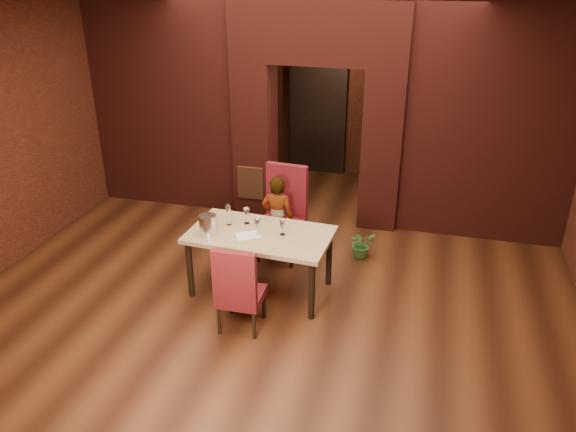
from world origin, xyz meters
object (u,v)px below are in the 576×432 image
person_seated (277,219)px  water_bottle (228,214)px  wine_glass_c (282,227)px  wine_glass_a (247,216)px  dining_table (261,262)px  chair_far (281,215)px  potted_plant (362,244)px  chair_near (241,286)px  wine_glass_b (257,226)px  wine_bucket (208,225)px

person_seated → water_bottle: bearing=56.8°
wine_glass_c → wine_glass_a: bearing=160.5°
dining_table → wine_glass_a: size_ratio=8.25×
chair_far → person_seated: (-0.02, -0.09, -0.03)m
water_bottle → potted_plant: bearing=34.4°
chair_near → wine_glass_b: (-0.03, 0.70, 0.36)m
dining_table → chair_far: 0.89m
chair_near → potted_plant: chair_near is taller
chair_near → potted_plant: (1.03, 1.86, -0.32)m
chair_far → wine_glass_b: chair_far is taller
potted_plant → dining_table: bearing=-133.2°
chair_near → person_seated: bearing=-90.5°
potted_plant → wine_glass_c: bearing=-125.7°
wine_glass_c → water_bottle: 0.69m
chair_far → wine_glass_c: size_ratio=6.74×
dining_table → wine_glass_b: wine_glass_b is taller
chair_far → wine_bucket: size_ratio=5.05×
wine_glass_b → wine_glass_a: bearing=131.7°
wine_glass_a → wine_glass_c: (0.49, -0.17, -0.01)m
wine_glass_c → wine_bucket: bearing=-165.2°
wine_glass_b → wine_bucket: (-0.54, -0.15, 0.02)m
wine_glass_c → water_bottle: bearing=172.6°
chair_far → chair_near: (0.01, -1.60, -0.11)m
dining_table → wine_glass_c: wine_glass_c is taller
dining_table → water_bottle: bearing=168.7°
chair_near → wine_glass_a: (-0.24, 0.94, 0.36)m
chair_far → wine_glass_c: bearing=-67.9°
dining_table → wine_bucket: size_ratio=6.76×
dining_table → wine_bucket: 0.77m
chair_near → potted_plant: size_ratio=2.72×
wine_glass_a → water_bottle: (-0.19, -0.08, 0.03)m
wine_bucket → potted_plant: (1.60, 1.31, -0.70)m
person_seated → water_bottle: (-0.40, -0.67, 0.32)m
chair_far → wine_bucket: 1.23m
wine_bucket → person_seated: bearing=61.0°
wine_bucket → wine_glass_b: bearing=15.7°
person_seated → wine_glass_c: 0.85m
person_seated → wine_glass_b: person_seated is taller
chair_near → wine_glass_b: 0.79m
wine_bucket → wine_glass_a: bearing=49.7°
wine_glass_c → wine_bucket: (-0.82, -0.22, 0.03)m
wine_glass_a → potted_plant: wine_glass_a is taller
wine_glass_c → potted_plant: wine_glass_c is taller
chair_far → wine_glass_a: chair_far is taller
wine_glass_a → wine_glass_b: bearing=-48.3°
chair_near → chair_far: bearing=-91.4°
person_seated → potted_plant: bearing=-164.3°
wine_glass_a → water_bottle: bearing=-157.0°
wine_glass_c → dining_table: bearing=-175.5°
dining_table → person_seated: bearing=94.6°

